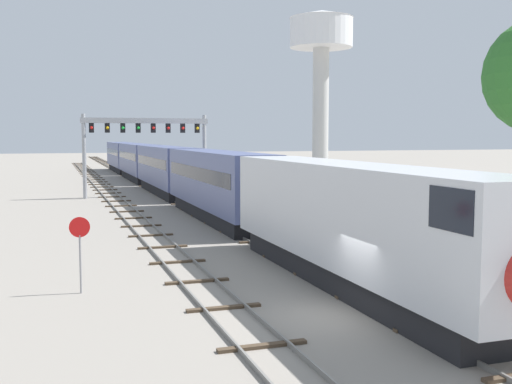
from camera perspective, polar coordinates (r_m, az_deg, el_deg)
name	(u,v)px	position (r m, az deg, el deg)	size (l,w,h in m)	color
ground_plane	(343,316)	(20.61, 8.14, -11.35)	(400.00, 400.00, 0.00)	gray
track_main	(143,182)	(78.61, -10.48, 0.93)	(2.60, 200.00, 0.16)	slate
track_near	(114,199)	(58.18, -13.07, -0.61)	(2.60, 160.00, 0.16)	slate
passenger_train	(165,168)	(62.86, -8.49, 2.22)	(3.04, 101.14, 4.80)	silver
signal_gantry	(146,136)	(59.76, -10.21, 5.19)	(12.10, 0.49, 7.91)	#999BA0
water_tower	(321,44)	(101.54, 6.09, 13.53)	(10.23, 10.23, 25.85)	beige
stop_sign	(80,244)	(23.73, -16.07, -4.66)	(0.76, 0.08, 2.88)	gray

